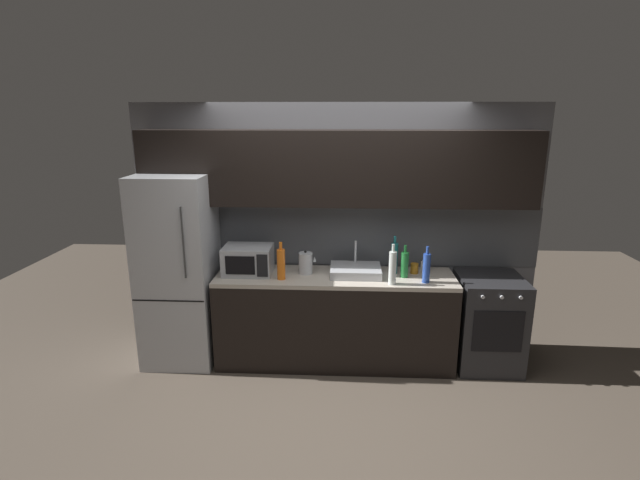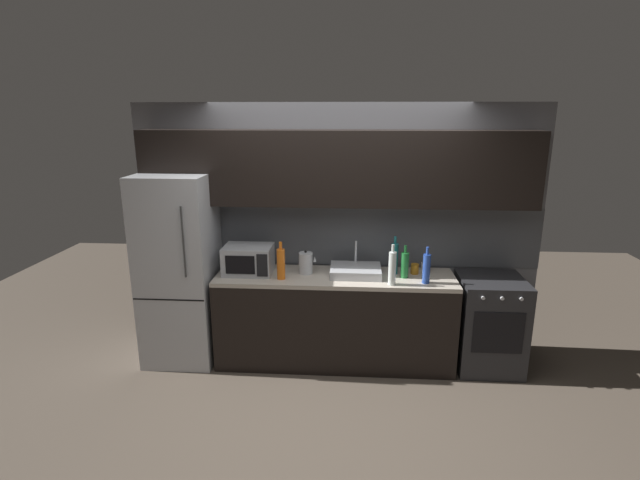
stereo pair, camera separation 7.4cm
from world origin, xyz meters
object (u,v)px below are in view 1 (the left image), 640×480
(microwave, at_px, (248,260))
(kettle, at_px, (306,263))
(wine_bottle_blue, at_px, (426,268))
(mug_white, at_px, (425,266))
(oven_range, at_px, (488,322))
(wine_bottle_green, at_px, (405,264))
(wine_bottle_orange, at_px, (281,264))
(wine_bottle_teal, at_px, (394,258))
(refrigerator, at_px, (179,270))
(wine_bottle_clear, at_px, (393,267))
(mug_amber, at_px, (414,268))

(microwave, bearing_deg, kettle, 2.60)
(kettle, bearing_deg, wine_bottle_blue, -9.89)
(wine_bottle_blue, bearing_deg, mug_white, 82.63)
(oven_range, distance_m, wine_bottle_green, 1.01)
(oven_range, distance_m, wine_bottle_orange, 2.07)
(wine_bottle_orange, relative_size, wine_bottle_teal, 0.96)
(wine_bottle_blue, bearing_deg, oven_range, 13.09)
(refrigerator, xyz_separation_m, mug_white, (2.40, 0.19, 0.02))
(oven_range, bearing_deg, wine_bottle_green, -179.14)
(microwave, bearing_deg, mug_white, 5.76)
(wine_bottle_blue, bearing_deg, wine_bottle_orange, 178.98)
(wine_bottle_green, bearing_deg, wine_bottle_clear, -123.63)
(refrigerator, height_order, wine_bottle_blue, refrigerator)
(refrigerator, relative_size, wine_bottle_orange, 5.21)
(refrigerator, bearing_deg, microwave, 1.55)
(microwave, height_order, kettle, microwave)
(refrigerator, relative_size, oven_range, 2.06)
(wine_bottle_clear, distance_m, wine_bottle_green, 0.24)
(refrigerator, relative_size, wine_bottle_clear, 4.95)
(microwave, height_order, wine_bottle_green, wine_bottle_green)
(refrigerator, height_order, wine_bottle_orange, refrigerator)
(kettle, xyz_separation_m, wine_bottle_orange, (-0.21, -0.17, 0.04))
(microwave, xyz_separation_m, kettle, (0.55, 0.03, -0.03))
(kettle, height_order, wine_bottle_clear, wine_bottle_clear)
(microwave, xyz_separation_m, wine_bottle_orange, (0.34, -0.15, 0.01))
(refrigerator, xyz_separation_m, kettle, (1.23, 0.04, 0.08))
(wine_bottle_orange, distance_m, wine_bottle_teal, 1.09)
(wine_bottle_clear, distance_m, mug_amber, 0.41)
(wine_bottle_blue, bearing_deg, wine_bottle_clear, -168.68)
(microwave, relative_size, mug_white, 5.29)
(mug_amber, bearing_deg, wine_bottle_blue, -74.43)
(wine_bottle_green, distance_m, mug_amber, 0.18)
(oven_range, distance_m, wine_bottle_clear, 1.16)
(oven_range, xyz_separation_m, mug_amber, (-0.72, 0.10, 0.50))
(microwave, distance_m, kettle, 0.55)
(mug_amber, bearing_deg, wine_bottle_teal, -177.08)
(wine_bottle_orange, bearing_deg, microwave, 156.64)
(microwave, relative_size, wine_bottle_orange, 1.29)
(wine_bottle_clear, xyz_separation_m, wine_bottle_green, (0.13, 0.20, -0.03))
(wine_bottle_orange, bearing_deg, wine_bottle_clear, -4.85)
(wine_bottle_teal, xyz_separation_m, mug_white, (0.31, 0.10, -0.11))
(wine_bottle_green, bearing_deg, wine_bottle_orange, -174.35)
(mug_amber, bearing_deg, oven_range, -8.10)
(wine_bottle_green, bearing_deg, kettle, 176.51)
(microwave, distance_m, wine_bottle_orange, 0.37)
(wine_bottle_orange, xyz_separation_m, wine_bottle_green, (1.15, 0.11, -0.02))
(wine_bottle_orange, xyz_separation_m, mug_amber, (1.26, 0.23, -0.10))
(mug_white, bearing_deg, wine_bottle_blue, -97.37)
(wine_bottle_teal, distance_m, wine_bottle_clear, 0.31)
(wine_bottle_blue, distance_m, wine_bottle_green, 0.23)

